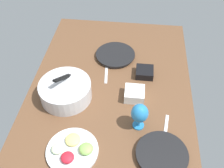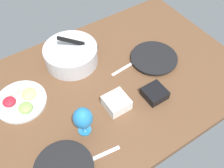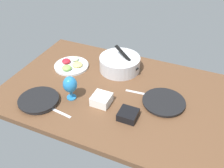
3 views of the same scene
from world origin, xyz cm
name	(u,v)px [view 3 (image 3 of 3)]	position (x,y,z in cm)	size (l,w,h in cm)	color
ground_plane	(116,93)	(0.00, 0.00, -2.00)	(160.00, 104.00, 4.00)	brown
dinner_plate_left	(39,100)	(-42.78, -31.99, 1.61)	(27.06, 27.06, 3.09)	#4C4C51
dinner_plate_right	(164,102)	(34.19, -0.01, 1.37)	(28.48, 28.48, 2.63)	#4C4C51
mixing_bowl	(120,63)	(-8.18, 26.30, 6.06)	(32.61, 31.69, 18.99)	silver
fruit_platter	(71,65)	(-45.23, 14.18, 1.69)	(27.42, 27.42, 5.35)	silver
hurricane_glass_blue	(70,85)	(-25.08, -19.23, 11.05)	(9.52, 9.52, 17.37)	#267CBE
square_bowl_white	(102,99)	(-3.92, -15.81, 3.54)	(12.09, 12.09, 6.35)	white
square_bowl_black	(128,114)	(17.09, -21.58, 2.76)	(11.61, 11.61, 4.97)	black
fork_by_left_plate	(60,112)	(-24.69, -34.89, 0.30)	(18.00, 1.80, 0.60)	silver
fork_by_right_plate	(138,93)	(14.98, 4.23, 0.30)	(18.00, 1.80, 0.60)	silver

